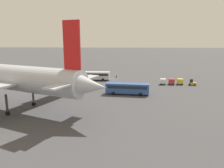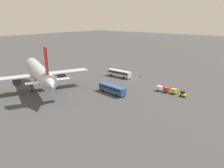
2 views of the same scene
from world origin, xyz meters
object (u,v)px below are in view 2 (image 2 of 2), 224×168
object	(u,v)px
cargo_cart_red	(166,90)
cargo_cart_white	(159,88)
cargo_cart_yellow	(174,91)
worker_person	(141,76)
shuttle_bus_near	(119,73)
shuttle_bus_far	(112,89)
baggage_tug	(183,94)
airplane	(39,73)

from	to	relation	value
cargo_cart_red	cargo_cart_white	bearing A→B (deg)	1.08
cargo_cart_yellow	cargo_cart_white	distance (m)	6.07
cargo_cart_white	worker_person	bearing A→B (deg)	-37.38
shuttle_bus_near	shuttle_bus_far	size ratio (longest dim) A/B	1.01
baggage_tug	cargo_cart_red	distance (m)	7.04
shuttle_bus_near	cargo_cart_yellow	distance (m)	32.50
shuttle_bus_far	worker_person	xyz separation A→B (m)	(4.04, -27.39, -1.10)
worker_person	cargo_cart_yellow	xyz separation A→B (m)	(-22.93, 12.54, 0.32)
baggage_tug	cargo_cart_red	bearing A→B (deg)	13.75
baggage_tug	cargo_cart_yellow	size ratio (longest dim) A/B	1.30
airplane	worker_person	bearing A→B (deg)	-94.19
shuttle_bus_near	cargo_cart_yellow	bearing A→B (deg)	168.64
shuttle_bus_near	airplane	bearing A→B (deg)	71.30
baggage_tug	worker_person	bearing A→B (deg)	-9.19
shuttle_bus_far	baggage_tug	distance (m)	26.93
cargo_cart_yellow	airplane	bearing A→B (deg)	33.88
shuttle_bus_near	cargo_cart_white	size ratio (longest dim) A/B	6.21
baggage_tug	worker_person	xyz separation A→B (m)	(26.93, -13.23, -0.07)
airplane	shuttle_bus_near	bearing A→B (deg)	-86.39
shuttle_bus_near	cargo_cart_red	world-z (taller)	shuttle_bus_near
baggage_tug	cargo_cart_white	distance (m)	10.06
baggage_tug	airplane	bearing A→B (deg)	48.02
worker_person	cargo_cart_white	bearing A→B (deg)	142.62
airplane	cargo_cart_red	bearing A→B (deg)	-121.76
shuttle_bus_far	cargo_cart_red	world-z (taller)	shuttle_bus_far
baggage_tug	cargo_cart_white	size ratio (longest dim) A/B	1.30
worker_person	cargo_cart_white	world-z (taller)	cargo_cart_white
airplane	cargo_cart_red	world-z (taller)	airplane
baggage_tug	cargo_cart_yellow	xyz separation A→B (m)	(4.00, -0.69, 0.25)
cargo_cart_white	baggage_tug	bearing A→B (deg)	178.07
airplane	cargo_cart_yellow	xyz separation A→B (m)	(-44.45, -29.85, -6.10)
airplane	shuttle_bus_near	world-z (taller)	airplane
cargo_cart_yellow	cargo_cart_red	bearing A→B (deg)	5.53
cargo_cart_white	airplane	bearing A→B (deg)	37.54
cargo_cart_white	shuttle_bus_far	bearing A→B (deg)	48.50
cargo_cart_yellow	cargo_cart_white	size ratio (longest dim) A/B	1.00
airplane	shuttle_bus_far	size ratio (longest dim) A/B	3.53
airplane	shuttle_bus_near	size ratio (longest dim) A/B	3.51
cargo_cart_white	cargo_cart_yellow	bearing A→B (deg)	-176.69
baggage_tug	cargo_cart_red	size ratio (longest dim) A/B	1.30
cargo_cart_white	shuttle_bus_near	bearing A→B (deg)	-15.17
airplane	cargo_cart_white	world-z (taller)	airplane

